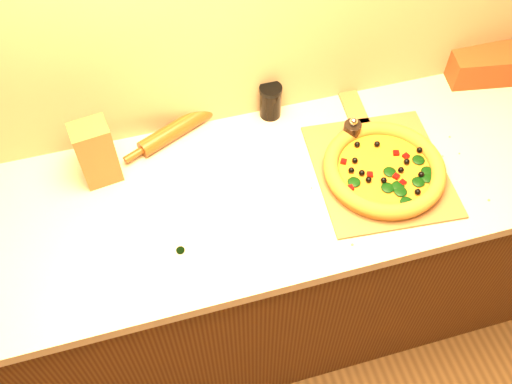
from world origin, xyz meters
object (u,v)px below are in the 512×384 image
(rolling_pin, at_px, (177,129))
(pizza, at_px, (384,169))
(pepper_grinder, at_px, (352,132))
(dark_jar, at_px, (270,101))
(pizza_peel, at_px, (378,166))
(wine_glass, at_px, (87,136))

(rolling_pin, bearing_deg, pizza, -30.73)
(pepper_grinder, height_order, rolling_pin, pepper_grinder)
(pepper_grinder, distance_m, dark_jar, 0.29)
(pizza, distance_m, dark_jar, 0.44)
(rolling_pin, bearing_deg, pizza_peel, -27.84)
(pizza_peel, relative_size, pepper_grinder, 5.87)
(pepper_grinder, bearing_deg, pizza, -75.03)
(pizza_peel, distance_m, dark_jar, 0.41)
(pepper_grinder, xyz_separation_m, dark_jar, (-0.22, 0.19, 0.02))
(pizza_peel, height_order, pizza, pizza)
(pizza_peel, distance_m, wine_glass, 0.91)
(pepper_grinder, bearing_deg, dark_jar, 138.79)
(pizza_peel, height_order, rolling_pin, rolling_pin)
(pizza, distance_m, rolling_pin, 0.68)
(pizza_peel, xyz_separation_m, rolling_pin, (-0.59, 0.31, 0.02))
(pizza_peel, xyz_separation_m, dark_jar, (-0.26, 0.32, 0.06))
(rolling_pin, height_order, dark_jar, dark_jar)
(pizza_peel, height_order, wine_glass, wine_glass)
(pizza, xyz_separation_m, pepper_grinder, (-0.04, 0.16, 0.01))
(pizza, height_order, wine_glass, wine_glass)
(pizza, height_order, pepper_grinder, pepper_grinder)
(wine_glass, bearing_deg, pizza, -19.78)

